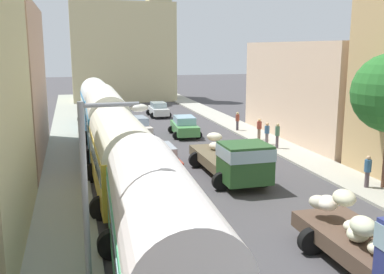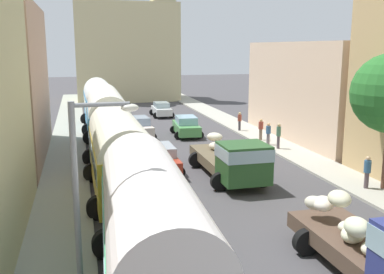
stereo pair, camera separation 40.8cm
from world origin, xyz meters
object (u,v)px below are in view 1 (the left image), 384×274
(parked_bus_0, at_px, (159,227))
(car_0, at_px, (184,126))
(cargo_truck_1, at_px, (234,159))
(pedestrian_3, at_px, (267,133))
(car_3, at_px, (137,128))
(pedestrian_0, at_px, (237,121))
(car_1, at_px, (158,109))
(pedestrian_4, at_px, (277,135))
(pedestrian_1, at_px, (259,129))
(parked_bus_1, at_px, (121,152))
(parked_bus_2, at_px, (106,118))
(pedestrian_2, at_px, (368,170))
(car_2, at_px, (162,159))
(streetlamp_near, at_px, (95,189))
(parked_bus_3, at_px, (97,103))

(parked_bus_0, height_order, car_0, parked_bus_0)
(cargo_truck_1, height_order, pedestrian_3, cargo_truck_1)
(car_3, relative_size, pedestrian_0, 2.36)
(pedestrian_0, bearing_deg, car_1, 115.82)
(pedestrian_4, bearing_deg, pedestrian_1, 90.81)
(pedestrian_0, xyz_separation_m, pedestrian_1, (0.18, -4.01, 0.03))
(parked_bus_1, bearing_deg, parked_bus_2, 90.00)
(pedestrian_2, bearing_deg, pedestrian_1, 92.31)
(parked_bus_1, xyz_separation_m, pedestrian_3, (11.09, 8.13, -1.17))
(parked_bus_2, bearing_deg, car_2, -63.97)
(car_1, height_order, streetlamp_near, streetlamp_near)
(car_0, bearing_deg, streetlamp_near, -109.66)
(pedestrian_0, relative_size, pedestrian_4, 0.89)
(car_3, bearing_deg, parked_bus_0, -96.77)
(parked_bus_2, xyz_separation_m, pedestrian_0, (11.04, 4.79, -1.42))
(parked_bus_2, bearing_deg, pedestrian_3, -4.47)
(pedestrian_2, height_order, pedestrian_3, pedestrian_2)
(streetlamp_near, bearing_deg, parked_bus_0, 7.76)
(parked_bus_2, xyz_separation_m, parked_bus_3, (0.00, 9.00, -0.10))
(parked_bus_2, height_order, parked_bus_3, parked_bus_2)
(car_1, bearing_deg, parked_bus_1, -104.99)
(parked_bus_0, height_order, car_2, parked_bus_0)
(parked_bus_2, bearing_deg, parked_bus_0, -90.00)
(parked_bus_3, height_order, car_0, parked_bus_3)
(parked_bus_3, distance_m, car_3, 5.66)
(pedestrian_0, bearing_deg, car_2, -129.79)
(parked_bus_1, bearing_deg, streetlamp_near, -100.13)
(pedestrian_3, bearing_deg, pedestrian_0, 90.49)
(pedestrian_2, bearing_deg, parked_bus_1, 169.45)
(parked_bus_0, relative_size, pedestrian_3, 5.27)
(car_1, xyz_separation_m, pedestrian_3, (4.78, -15.44, 0.24))
(cargo_truck_1, relative_size, pedestrian_0, 4.43)
(car_2, height_order, pedestrian_2, pedestrian_2)
(cargo_truck_1, bearing_deg, parked_bus_1, -171.09)
(pedestrian_0, bearing_deg, streetlamp_near, -118.88)
(pedestrian_1, bearing_deg, streetlamp_near, -124.11)
(cargo_truck_1, bearing_deg, parked_bus_2, 126.17)
(car_0, distance_m, pedestrian_2, 16.35)
(parked_bus_3, distance_m, streetlamp_near, 27.30)
(streetlamp_near, bearing_deg, parked_bus_1, 79.87)
(parked_bus_1, xyz_separation_m, car_1, (6.31, 23.57, -1.41))
(car_1, relative_size, pedestrian_2, 2.12)
(parked_bus_1, bearing_deg, pedestrian_2, -10.55)
(cargo_truck_1, height_order, pedestrian_2, cargo_truck_1)
(pedestrian_1, bearing_deg, parked_bus_3, 143.75)
(car_2, relative_size, pedestrian_2, 2.51)
(parked_bus_1, relative_size, pedestrian_2, 4.95)
(car_2, bearing_deg, parked_bus_3, 100.31)
(parked_bus_1, xyz_separation_m, pedestrian_4, (11.26, 6.84, -1.06))
(parked_bus_3, bearing_deg, car_2, -79.69)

